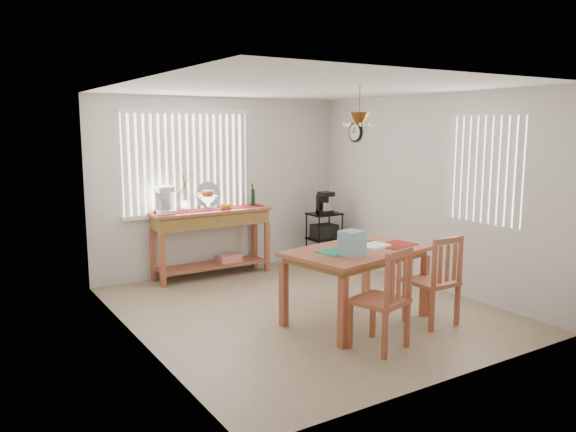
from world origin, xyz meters
TOP-DOWN VIEW (x-y plane):
  - ground at (0.00, 0.00)m, footprint 4.00×4.50m
  - room_shell at (0.00, 0.01)m, footprint 4.20×4.70m
  - sideboard at (-0.30, 1.98)m, footprint 1.74×0.49m
  - sideboard_items at (-0.60, 2.00)m, footprint 1.66×0.42m
  - wire_cart at (1.51, 1.71)m, footprint 0.48×0.39m
  - cart_items at (1.51, 1.72)m, footprint 0.19×0.23m
  - dining_table at (0.25, -0.64)m, footprint 1.70×1.26m
  - table_items at (0.13, -0.80)m, footprint 1.26×0.56m
  - chair_left at (-0.04, -1.42)m, footprint 0.58×0.58m
  - chair_right at (0.91, -1.20)m, footprint 0.47×0.47m

SIDE VIEW (x-z plane):
  - ground at x=0.00m, z-range -0.01..0.00m
  - chair_right at x=0.91m, z-range -0.01..1.00m
  - wire_cart at x=1.51m, z-range 0.08..0.91m
  - chair_left at x=-0.04m, z-range -0.01..1.01m
  - dining_table at x=0.25m, z-range 0.32..1.14m
  - sideboard at x=-0.30m, z-range 0.25..1.23m
  - table_items at x=0.13m, z-range 0.79..1.06m
  - cart_items at x=1.51m, z-range 0.81..1.15m
  - sideboard_items at x=-0.60m, z-range 0.76..1.52m
  - room_shell at x=0.00m, z-range 0.34..3.04m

